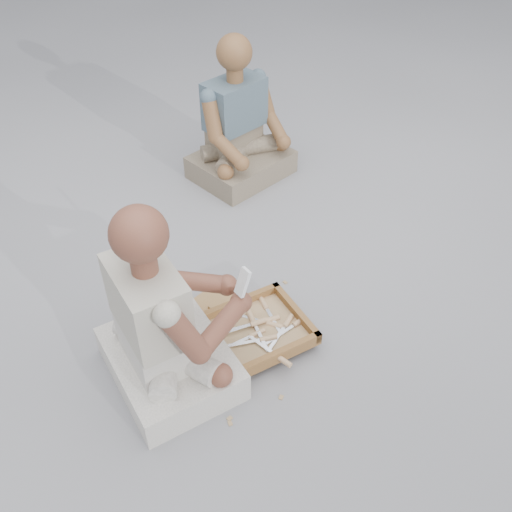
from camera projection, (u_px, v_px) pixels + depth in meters
ground at (278, 340)px, 2.35m from camera, size 60.00×60.00×0.00m
carved_panel at (199, 344)px, 2.31m from camera, size 0.66×0.51×0.04m
tool_tray at (253, 332)px, 2.31m from camera, size 0.46×0.38×0.06m
chisel_0 at (263, 339)px, 2.27m from camera, size 0.21×0.09×0.02m
chisel_1 at (265, 306)px, 2.41m from camera, size 0.06×0.22×0.02m
chisel_2 at (296, 324)px, 2.34m from camera, size 0.22×0.04×0.02m
chisel_3 at (253, 321)px, 2.34m from camera, size 0.07×0.22×0.02m
chisel_4 at (254, 324)px, 2.32m from camera, size 0.22×0.06×0.02m
chisel_5 at (252, 336)px, 2.29m from camera, size 0.22×0.03×0.02m
chisel_6 at (286, 325)px, 2.33m from camera, size 0.20×0.12×0.02m
chisel_7 at (266, 320)px, 2.35m from camera, size 0.22×0.07×0.02m
chisel_8 at (279, 358)px, 2.20m from camera, size 0.07×0.22×0.02m
chisel_9 at (270, 324)px, 2.34m from camera, size 0.14×0.19×0.02m
wood_chip_0 at (307, 331)px, 2.39m from camera, size 0.02×0.02×0.00m
wood_chip_1 at (180, 360)px, 2.28m from camera, size 0.02×0.02×0.00m
wood_chip_2 at (175, 340)px, 2.35m from camera, size 0.02×0.02×0.00m
wood_chip_3 at (281, 397)px, 2.14m from camera, size 0.02×0.02×0.00m
wood_chip_4 at (285, 282)px, 2.61m from camera, size 0.02×0.02×0.00m
wood_chip_5 at (230, 423)px, 2.06m from camera, size 0.02×0.02×0.00m
wood_chip_6 at (220, 311)px, 2.48m from camera, size 0.02×0.02×0.00m
wood_chip_7 at (230, 418)px, 2.07m from camera, size 0.02×0.02×0.00m
wood_chip_8 at (275, 289)px, 2.58m from camera, size 0.02×0.02×0.00m
craftsman at (164, 327)px, 2.04m from camera, size 0.55×0.54×0.81m
companion at (239, 132)px, 3.14m from camera, size 0.58×0.49×0.80m
mobile_phone at (243, 282)px, 2.05m from camera, size 0.05×0.05×0.11m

